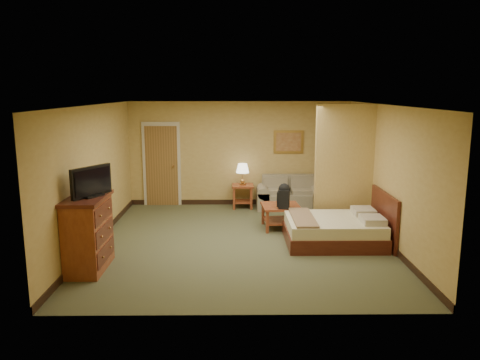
{
  "coord_description": "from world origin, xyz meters",
  "views": [
    {
      "loc": [
        -0.11,
        -8.62,
        2.86
      ],
      "look_at": [
        -0.01,
        0.6,
        1.09
      ],
      "focal_mm": 35.0,
      "sensor_mm": 36.0,
      "label": 1
    }
  ],
  "objects_px": {
    "bed": "(337,229)",
    "loveseat": "(289,198)",
    "coffee_table": "(281,212)",
    "dresser": "(88,233)"
  },
  "relations": [
    {
      "from": "coffee_table",
      "to": "bed",
      "type": "xyz_separation_m",
      "value": [
        0.98,
        -0.98,
        -0.09
      ]
    },
    {
      "from": "coffee_table",
      "to": "bed",
      "type": "distance_m",
      "value": 1.39
    },
    {
      "from": "coffee_table",
      "to": "dresser",
      "type": "distance_m",
      "value": 4.03
    },
    {
      "from": "bed",
      "to": "loveseat",
      "type": "bearing_deg",
      "value": 102.75
    },
    {
      "from": "dresser",
      "to": "bed",
      "type": "distance_m",
      "value": 4.5
    },
    {
      "from": "coffee_table",
      "to": "bed",
      "type": "bearing_deg",
      "value": -45.17
    },
    {
      "from": "dresser",
      "to": "bed",
      "type": "height_order",
      "value": "dresser"
    },
    {
      "from": "loveseat",
      "to": "coffee_table",
      "type": "relative_size",
      "value": 1.93
    },
    {
      "from": "coffee_table",
      "to": "dresser",
      "type": "xyz_separation_m",
      "value": [
        -3.32,
        -2.27,
        0.25
      ]
    },
    {
      "from": "loveseat",
      "to": "dresser",
      "type": "bearing_deg",
      "value": -133.09
    }
  ]
}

